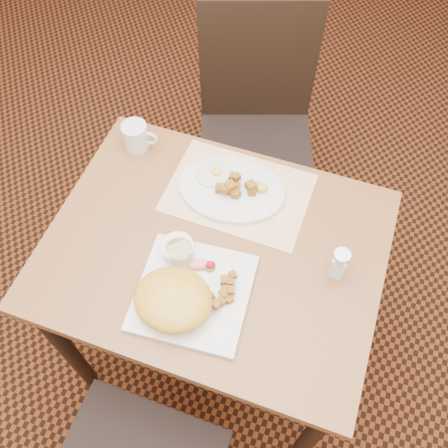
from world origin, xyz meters
TOP-DOWN VIEW (x-y plane):
  - ground at (0.00, 0.00)m, footprint 8.00×8.00m
  - table at (0.00, 0.00)m, footprint 0.90×0.70m
  - chair_far at (-0.08, 0.68)m, footprint 0.54×0.55m
  - placemat at (0.01, 0.19)m, footprint 0.40×0.29m
  - plate_square at (-0.00, -0.15)m, footprint 0.30×0.30m
  - plate_oval at (-0.01, 0.19)m, footprint 0.33×0.26m
  - hollandaise_mound at (-0.03, -0.20)m, footprint 0.20×0.17m
  - ramekin at (-0.08, -0.06)m, footprint 0.08×0.08m
  - garnish_sq at (-0.00, -0.07)m, footprint 0.08×0.05m
  - fried_egg at (-0.08, 0.22)m, footprint 0.10×0.10m
  - garnish_ov at (0.06, 0.21)m, footprint 0.05×0.04m
  - salt_shaker at (0.32, 0.03)m, footprint 0.04×0.04m
  - coffee_mug at (-0.34, 0.26)m, footprint 0.11×0.08m
  - home_fries_sq at (0.08, -0.13)m, footprint 0.07×0.11m
  - home_fries_ov at (-0.00, 0.18)m, footprint 0.12×0.08m

SIDE VIEW (x-z plane):
  - ground at x=0.00m, z-range 0.00..0.00m
  - chair_far at x=-0.08m, z-range 0.05..1.02m
  - table at x=0.00m, z-range 0.27..1.02m
  - placemat at x=0.01m, z-range 0.75..0.75m
  - plate_square at x=0.00m, z-range 0.75..0.77m
  - plate_oval at x=-0.01m, z-range 0.75..0.77m
  - fried_egg at x=-0.08m, z-range 0.76..0.78m
  - garnish_sq at x=0.00m, z-range 0.76..0.79m
  - garnish_ov at x=0.06m, z-range 0.77..0.79m
  - home_fries_sq at x=0.08m, z-range 0.76..0.80m
  - home_fries_ov at x=0.00m, z-range 0.77..0.81m
  - ramekin at x=-0.08m, z-range 0.77..0.81m
  - coffee_mug at x=-0.34m, z-range 0.75..0.84m
  - hollandaise_mound at x=-0.03m, z-range 0.76..0.84m
  - salt_shaker at x=0.32m, z-range 0.75..0.85m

